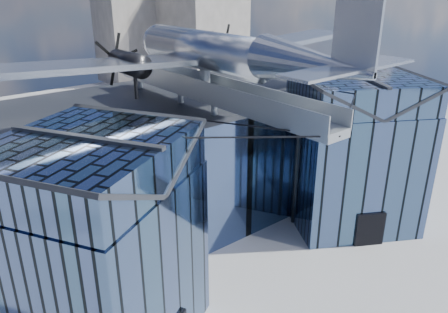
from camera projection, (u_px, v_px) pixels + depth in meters
ground_plane at (242, 260)px, 30.65m from camera, size 120.00×120.00×0.00m
museum at (192, 162)px, 32.73m from camera, size 32.88×24.50×17.60m
bg_towers at (23, 40)px, 63.94m from camera, size 77.00×24.50×26.00m
tree_plaza_e at (370, 144)px, 42.92m from camera, size 3.83×3.83×4.81m
tree_side_e at (390, 141)px, 43.43m from camera, size 4.14×4.14×4.89m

